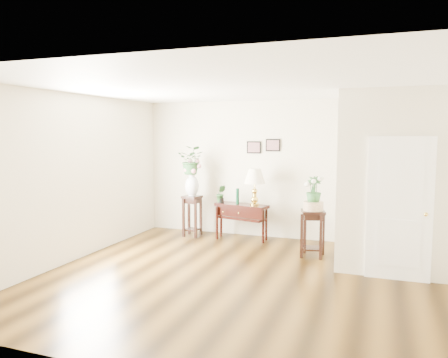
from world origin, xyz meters
The scene contains 20 objects.
floor centered at (0.00, 0.00, 0.00)m, with size 6.00×5.50×0.02m, color #53360F.
ceiling centered at (0.00, 0.00, 2.80)m, with size 6.00×5.50×0.02m, color white.
wall_back centered at (0.00, 2.75, 1.40)m, with size 6.00×0.02×2.80m, color beige.
wall_front centered at (0.00, -2.75, 1.40)m, with size 6.00×0.02×2.80m, color beige.
wall_left centered at (-3.00, 0.00, 1.40)m, with size 0.02×5.50×2.80m, color beige.
partition centered at (2.10, 1.77, 1.40)m, with size 1.80×1.95×2.80m, color beige.
door centered at (2.10, 0.78, 1.05)m, with size 0.90×0.05×2.10m, color white.
art_print_left centered at (-0.65, 2.73, 1.85)m, with size 0.30×0.02×0.25m, color black.
art_print_right centered at (-0.25, 2.73, 1.90)m, with size 0.30×0.02×0.25m, color black.
wall_ornament centered at (1.16, 1.90, 2.05)m, with size 0.51×0.51×0.07m, color #D99251.
console_table centered at (-0.78, 2.32, 0.36)m, with size 1.09×0.36×0.72m, color black.
table_lamp centered at (-0.51, 2.32, 1.07)m, with size 0.42×0.42×0.73m, color gold.
green_vase centered at (-0.87, 2.32, 0.89)m, with size 0.07×0.07×0.32m, color #09361E.
potted_plant centered at (-1.22, 2.32, 0.90)m, with size 0.19×0.16×0.35m, color #265628.
plant_stand_a centered at (-1.84, 2.25, 0.43)m, with size 0.33×0.33×0.85m, color black.
porcelain_vase centered at (-1.84, 2.25, 1.08)m, with size 0.29×0.29×0.50m, color silver, non-canonical shape.
lily_arrangement centered at (-1.84, 2.25, 1.55)m, with size 0.53×0.46×0.59m, color #265628.
plant_stand_b centered at (0.75, 1.58, 0.41)m, with size 0.38×0.38×0.81m, color black.
ceramic_bowl centered at (0.75, 1.58, 0.89)m, with size 0.35×0.35×0.15m, color beige.
narcissus centered at (0.75, 1.58, 1.17)m, with size 0.26×0.26×0.47m, color #265628.
Camera 1 is at (1.84, -5.93, 2.14)m, focal length 35.00 mm.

